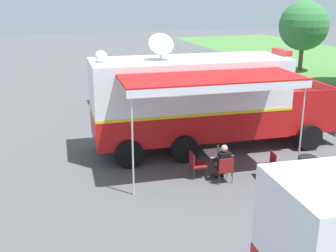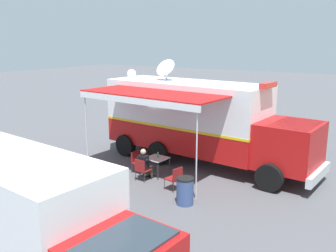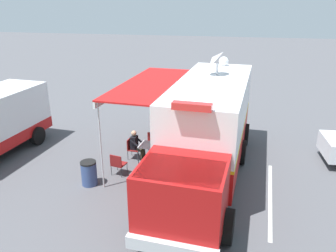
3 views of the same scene
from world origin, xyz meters
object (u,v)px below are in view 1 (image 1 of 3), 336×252
object	(u,v)px
folding_chair_at_table	(225,168)
water_bottle	(218,149)
seated_responder	(223,162)
folding_table	(218,154)
trash_bin	(306,170)
car_behind_truck	(117,92)
command_truck	(208,99)
folding_chair_beside_table	(195,163)
folding_chair_spare_by_truck	(269,163)

from	to	relation	value
folding_chair_at_table	water_bottle	bearing A→B (deg)	169.84
folding_chair_at_table	seated_responder	world-z (taller)	seated_responder
water_bottle	seated_responder	xyz separation A→B (m)	(0.68, -0.14, -0.18)
folding_table	trash_bin	world-z (taller)	trash_bin
car_behind_truck	folding_chair_at_table	bearing A→B (deg)	7.59
folding_table	folding_chair_at_table	world-z (taller)	folding_chair_at_table
command_truck	folding_table	xyz separation A→B (m)	(2.35, -0.65, -1.27)
trash_bin	command_truck	bearing A→B (deg)	-157.97
folding_chair_at_table	trash_bin	size ratio (longest dim) A/B	0.96
folding_chair_beside_table	folding_chair_spare_by_truck	distance (m)	2.40
trash_bin	car_behind_truck	distance (m)	11.44
water_bottle	folding_chair_spare_by_truck	world-z (taller)	water_bottle
car_behind_truck	folding_chair_spare_by_truck	bearing A→B (deg)	16.00
folding_table	folding_chair_beside_table	xyz separation A→B (m)	(0.11, -0.85, -0.16)
folding_chair_spare_by_truck	car_behind_truck	distance (m)	10.43
water_bottle	car_behind_truck	distance (m)	9.18
folding_table	folding_chair_spare_by_truck	world-z (taller)	folding_chair_spare_by_truck
trash_bin	folding_chair_at_table	bearing A→B (deg)	-110.05
command_truck	trash_bin	size ratio (longest dim) A/B	10.60
folding_chair_beside_table	car_behind_truck	xyz separation A→B (m)	(-9.24, -0.60, 0.37)
folding_chair_beside_table	car_behind_truck	world-z (taller)	car_behind_truck
folding_chair_beside_table	folding_chair_spare_by_truck	bearing A→B (deg)	70.96
folding_table	folding_chair_spare_by_truck	xyz separation A→B (m)	(0.90, 1.42, -0.16)
folding_table	car_behind_truck	world-z (taller)	car_behind_truck
folding_chair_spare_by_truck	seated_responder	bearing A→B (deg)	-100.58
water_bottle	seated_responder	bearing A→B (deg)	-11.73
folding_table	car_behind_truck	size ratio (longest dim) A/B	0.20
folding_table	seated_responder	distance (m)	0.62
water_bottle	car_behind_truck	bearing A→B (deg)	-170.73
command_truck	water_bottle	distance (m)	2.62
car_behind_truck	folding_chair_beside_table	bearing A→B (deg)	3.74
folding_chair_at_table	folding_chair_beside_table	size ratio (longest dim) A/B	1.00
folding_chair_spare_by_truck	seated_responder	xyz separation A→B (m)	(-0.29, -1.54, 0.14)
seated_responder	folding_chair_at_table	bearing A→B (deg)	-4.35
car_behind_truck	water_bottle	bearing A→B (deg)	9.27
command_truck	folding_chair_beside_table	world-z (taller)	command_truck
water_bottle	trash_bin	world-z (taller)	water_bottle
folding_table	folding_chair_beside_table	world-z (taller)	folding_chair_beside_table
command_truck	folding_chair_spare_by_truck	size ratio (longest dim) A/B	11.09
folding_table	folding_chair_at_table	distance (m)	0.83
folding_table	folding_chair_spare_by_truck	bearing A→B (deg)	57.70
water_bottle	seated_responder	distance (m)	0.72
seated_responder	trash_bin	bearing A→B (deg)	65.98
command_truck	water_bottle	world-z (taller)	command_truck
seated_responder	trash_bin	world-z (taller)	seated_responder
command_truck	folding_chair_beside_table	distance (m)	3.22
command_truck	trash_bin	world-z (taller)	command_truck
folding_chair_at_table	folding_chair_beside_table	world-z (taller)	same
folding_chair_spare_by_truck	car_behind_truck	size ratio (longest dim) A/B	0.20
folding_chair_at_table	seated_responder	size ratio (longest dim) A/B	0.70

